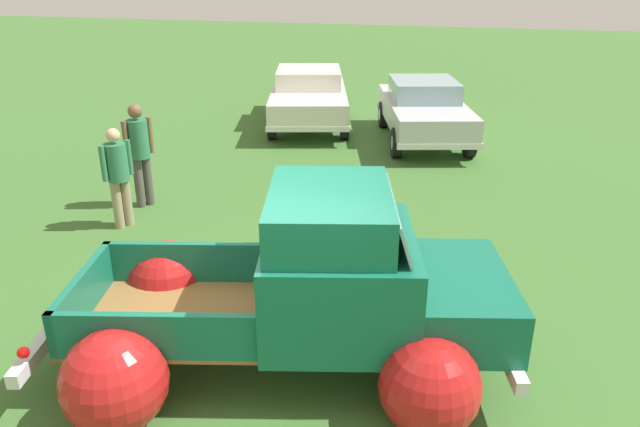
# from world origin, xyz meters

# --- Properties ---
(ground_plane) EXTENTS (80.00, 80.00, 0.00)m
(ground_plane) POSITION_xyz_m (0.00, 0.00, 0.00)
(ground_plane) COLOR #3D6B2D
(vintage_pickup_truck) EXTENTS (4.96, 3.64, 1.96)m
(vintage_pickup_truck) POSITION_xyz_m (0.37, 0.10, 0.76)
(vintage_pickup_truck) COLOR black
(vintage_pickup_truck) RESTS_ON ground
(show_car_0) EXTENTS (3.19, 5.00, 1.43)m
(show_car_0) POSITION_xyz_m (-2.76, 9.98, 0.79)
(show_car_0) COLOR black
(show_car_0) RESTS_ON ground
(show_car_1) EXTENTS (2.93, 4.55, 1.43)m
(show_car_1) POSITION_xyz_m (0.33, 9.18, 0.78)
(show_car_1) COLOR black
(show_car_1) RESTS_ON ground
(spectator_0) EXTENTS (0.45, 0.52, 1.61)m
(spectator_0) POSITION_xyz_m (-3.58, 2.66, 0.91)
(spectator_0) COLOR gray
(spectator_0) RESTS_ON ground
(spectator_1) EXTENTS (0.47, 0.50, 1.78)m
(spectator_1) POSITION_xyz_m (-3.75, 3.56, 1.02)
(spectator_1) COLOR #4C4742
(spectator_1) RESTS_ON ground
(lane_cone_0) EXTENTS (0.36, 0.36, 0.63)m
(lane_cone_0) POSITION_xyz_m (0.34, 2.63, 0.31)
(lane_cone_0) COLOR black
(lane_cone_0) RESTS_ON ground
(lane_cone_1) EXTENTS (0.36, 0.36, 0.63)m
(lane_cone_1) POSITION_xyz_m (-0.43, 2.28, 0.31)
(lane_cone_1) COLOR black
(lane_cone_1) RESTS_ON ground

